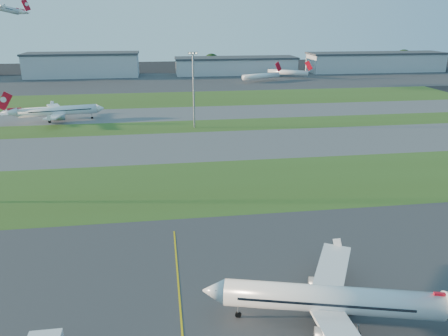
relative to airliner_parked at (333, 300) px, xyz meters
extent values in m
cube|color=#39511B|center=(-23.82, 50.22, -3.62)|extent=(300.00, 34.00, 0.01)
cube|color=#515154|center=(-23.82, 83.22, -3.62)|extent=(300.00, 32.00, 0.01)
cube|color=#39511B|center=(-23.82, 108.22, -3.62)|extent=(300.00, 18.00, 0.01)
cube|color=#515154|center=(-23.82, 130.22, -3.62)|extent=(300.00, 26.00, 0.01)
cube|color=#39511B|center=(-23.82, 163.22, -3.62)|extent=(300.00, 40.00, 0.01)
cube|color=#333335|center=(-23.82, 223.22, -3.62)|extent=(400.00, 80.00, 0.01)
cylinder|color=white|center=(-0.31, 0.08, 0.10)|extent=(26.57, 10.10, 3.37)
cube|color=white|center=(2.37, 6.71, -0.34)|extent=(9.92, 13.57, 1.37)
cylinder|color=gray|center=(0.59, 5.16, -1.32)|extent=(4.12, 2.93, 2.04)
cylinder|color=white|center=(-58.10, 123.60, 0.22)|extent=(27.61, 8.25, 3.47)
cube|color=red|center=(-75.20, 120.55, 4.88)|extent=(5.89, 1.36, 6.92)
cube|color=white|center=(-60.28, 130.64, -0.24)|extent=(9.36, 14.20, 1.41)
cube|color=white|center=(-57.71, 116.24, -0.24)|extent=(5.03, 13.96, 1.41)
cylinder|color=gray|center=(-58.58, 128.91, -1.24)|extent=(4.15, 2.75, 2.10)
cylinder|color=gray|center=(-56.71, 118.46, -1.24)|extent=(4.15, 2.75, 2.10)
cylinder|color=white|center=(39.89, 214.98, -0.42)|extent=(25.02, 13.61, 3.20)
cube|color=red|center=(51.74, 220.32, 4.38)|extent=(4.84, 2.40, 6.16)
cylinder|color=white|center=(60.93, 230.37, -0.42)|extent=(24.02, 15.97, 3.20)
cube|color=red|center=(72.13, 223.77, 4.38)|extent=(4.61, 2.89, 6.16)
cylinder|color=gray|center=(-8.82, 106.22, 8.88)|extent=(0.60, 0.60, 25.00)
cube|color=gray|center=(-8.82, 106.22, 21.78)|extent=(3.20, 0.50, 0.80)
cube|color=#FFF2CC|center=(-8.82, 106.22, 21.78)|extent=(2.80, 0.70, 0.35)
cube|color=#9EA1A5|center=(-68.82, 253.22, 3.38)|extent=(70.00, 22.00, 14.00)
cube|color=#383A3F|center=(-68.82, 253.22, 10.98)|extent=(71.40, 23.00, 1.20)
cube|color=#9EA1A5|center=(31.18, 253.22, 1.38)|extent=(80.00, 22.00, 10.00)
cube|color=#383A3F|center=(31.18, 253.22, 6.98)|extent=(81.60, 23.00, 1.20)
cube|color=#9EA1A5|center=(131.18, 253.22, 2.38)|extent=(95.00, 22.00, 12.00)
cube|color=#383A3F|center=(131.18, 253.22, 8.98)|extent=(96.90, 23.00, 1.20)
cylinder|color=black|center=(-43.82, 264.22, -1.82)|extent=(1.00, 1.00, 3.60)
sphere|color=black|center=(-43.82, 264.22, 2.23)|extent=(9.90, 9.90, 9.90)
cylinder|color=black|center=(16.18, 267.22, -1.52)|extent=(1.00, 1.00, 4.20)
sphere|color=black|center=(16.18, 267.22, 3.20)|extent=(11.55, 11.55, 11.55)
cylinder|color=black|center=(91.18, 265.22, -1.72)|extent=(1.00, 1.00, 3.80)
sphere|color=black|center=(91.18, 265.22, 2.55)|extent=(10.45, 10.45, 10.45)
cylinder|color=black|center=(161.18, 269.22, -1.32)|extent=(1.00, 1.00, 4.60)
sphere|color=black|center=(161.18, 269.22, 3.85)|extent=(12.65, 12.65, 12.65)
camera|label=1|loc=(-20.05, -43.33, 33.34)|focal=35.00mm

